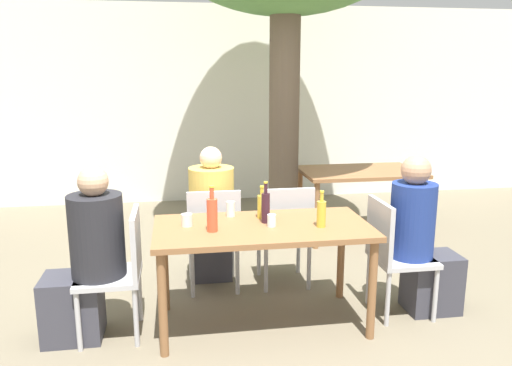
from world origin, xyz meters
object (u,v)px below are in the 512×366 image
person_seated_1 (421,243)px  drinking_glass_0 (187,220)px  person_seated_2 (211,220)px  drinking_glass_1 (231,209)px  dining_table_front (262,237)px  patio_chair_2 (213,233)px  oil_cruet_3 (262,206)px  patio_chair_0 (121,266)px  drinking_glass_2 (272,220)px  patio_chair_3 (286,230)px  wine_bottle_1 (266,207)px  dining_table_back (360,178)px  oil_cruet_2 (321,213)px  patio_chair_1 (392,250)px  person_seated_0 (87,263)px  soda_bottle_0 (212,214)px

person_seated_1 → drinking_glass_0: (-1.79, 0.07, 0.25)m
person_seated_2 → drinking_glass_1: size_ratio=10.60×
dining_table_front → person_seated_2: size_ratio=1.26×
dining_table_front → person_seated_1: bearing=-0.0°
patio_chair_2 → oil_cruet_3: 0.66m
patio_chair_0 → patio_chair_2: size_ratio=1.00×
oil_cruet_3 → drinking_glass_2: 0.23m
patio_chair_3 → person_seated_2: person_seated_2 is taller
person_seated_2 → drinking_glass_0: bearing=73.8°
patio_chair_2 → wine_bottle_1: 0.76m
dining_table_back → oil_cruet_2: size_ratio=5.02×
patio_chair_3 → wine_bottle_1: 0.73m
patio_chair_1 → person_seated_0: bearing=90.0°
drinking_glass_0 → drinking_glass_2: bearing=-9.9°
soda_bottle_0 → drinking_glass_0: 0.24m
person_seated_1 → person_seated_2: (-1.56, 0.86, 0.00)m
person_seated_0 → person_seated_2: 1.27m
drinking_glass_0 → patio_chair_3: bearing=33.3°
drinking_glass_0 → person_seated_0: bearing=-174.2°
oil_cruet_3 → wine_bottle_1: bearing=-86.9°
person_seated_0 → drinking_glass_0: person_seated_0 is taller
person_seated_2 → drinking_glass_1: 0.65m
patio_chair_3 → soda_bottle_0: soda_bottle_0 is taller
drinking_glass_1 → patio_chair_3: bearing=35.0°
dining_table_front → oil_cruet_3: 0.27m
drinking_glass_2 → wine_bottle_1: bearing=104.5°
oil_cruet_2 → patio_chair_2: bearing=134.7°
person_seated_1 → drinking_glass_0: bearing=87.7°
patio_chair_1 → person_seated_1: person_seated_1 is taller
dining_table_front → drinking_glass_2: 0.15m
person_seated_1 → drinking_glass_0: size_ratio=13.92×
drinking_glass_1 → dining_table_back: bearing=44.4°
patio_chair_2 → patio_chair_3: 0.63m
drinking_glass_2 → person_seated_0: bearing=178.5°
patio_chair_2 → person_seated_1: 1.69m
person_seated_1 → person_seated_0: bearing=90.0°
dining_table_front → drinking_glass_0: (-0.54, 0.07, 0.13)m
dining_table_back → oil_cruet_3: oil_cruet_3 is taller
person_seated_0 → wine_bottle_1: size_ratio=4.00×
patio_chair_3 → person_seated_2: bearing=-19.9°
dining_table_front → patio_chair_0: patio_chair_0 is taller
drinking_glass_0 → drinking_glass_2: 0.61m
dining_table_front → dining_table_back: 2.39m
wine_bottle_1 → oil_cruet_2: (0.38, -0.17, -0.02)m
person_seated_1 → patio_chair_0: bearing=90.0°
patio_chair_2 → dining_table_back: bearing=-144.5°
dining_table_front → oil_cruet_3: (0.03, 0.19, 0.18)m
dining_table_front → wine_bottle_1: size_ratio=5.05×
dining_table_front → drinking_glass_2: bearing=-29.2°
patio_chair_2 → patio_chair_0: bearing=42.0°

